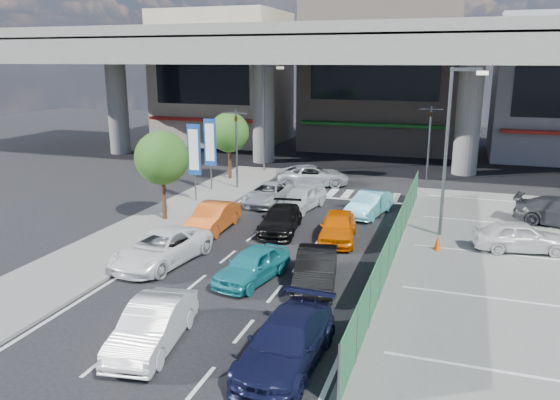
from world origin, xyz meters
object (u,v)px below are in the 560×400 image
(sedan_black_mid, at_px, (280,220))
(sedan_white_front_mid, at_px, (302,197))
(traffic_light_right, at_px, (430,125))
(wagon_silver_front_left, at_px, (268,194))
(signboard_far, at_px, (210,144))
(hatch_black_mid_right, at_px, (316,269))
(traffic_light_left, at_px, (236,130))
(taxi_orange_left, at_px, (213,218))
(street_lamp_left, at_px, (266,109))
(tree_far, at_px, (229,133))
(taxi_teal_mid, at_px, (252,265))
(hatch_white_back_mid, at_px, (153,325))
(taxi_orange_right, at_px, (338,227))
(crossing_wagon_silver, at_px, (313,176))
(parked_sedan_white, at_px, (520,236))
(sedan_white_mid_left, at_px, (161,248))
(tree_near, at_px, (162,158))
(traffic_cone, at_px, (438,243))
(kei_truck_front_right, at_px, (370,204))
(street_lamp_right, at_px, (451,138))
(minivan_navy_back, at_px, (287,343))
(signboard_near, at_px, (194,152))

(sedan_black_mid, xyz_separation_m, sedan_white_front_mid, (-0.19, 4.41, 0.07))
(traffic_light_right, distance_m, wagon_silver_front_left, 13.47)
(signboard_far, relative_size, hatch_black_mid_right, 1.12)
(traffic_light_left, distance_m, signboard_far, 1.93)
(taxi_orange_left, distance_m, sedan_black_mid, 3.38)
(traffic_light_left, height_order, hatch_black_mid_right, traffic_light_left)
(sedan_white_front_mid, bearing_deg, street_lamp_left, 131.12)
(tree_far, height_order, taxi_teal_mid, tree_far)
(wagon_silver_front_left, bearing_deg, hatch_white_back_mid, -80.73)
(taxi_orange_right, height_order, crossing_wagon_silver, same)
(crossing_wagon_silver, height_order, parked_sedan_white, parked_sedan_white)
(street_lamp_left, relative_size, sedan_white_mid_left, 1.61)
(signboard_far, distance_m, taxi_orange_right, 12.65)
(tree_near, bearing_deg, taxi_orange_right, -1.87)
(traffic_light_left, bearing_deg, sedan_white_front_mid, -32.38)
(tree_near, distance_m, traffic_cone, 14.32)
(traffic_cone, bearing_deg, signboard_far, 153.42)
(street_lamp_left, height_order, hatch_white_back_mid, street_lamp_left)
(street_lamp_left, relative_size, taxi_orange_right, 1.98)
(signboard_far, bearing_deg, kei_truck_front_right, -13.37)
(sedan_black_mid, relative_size, kei_truck_front_right, 1.07)
(tree_near, bearing_deg, wagon_silver_front_left, 51.72)
(hatch_black_mid_right, xyz_separation_m, wagon_silver_front_left, (-5.82, 10.90, -0.07))
(street_lamp_left, xyz_separation_m, wagon_silver_front_left, (3.34, -8.91, -4.15))
(parked_sedan_white, bearing_deg, crossing_wagon_silver, 39.77)
(taxi_orange_right, xyz_separation_m, crossing_wagon_silver, (-4.21, 10.93, 0.00))
(traffic_cone, bearing_deg, wagon_silver_front_left, 151.61)
(taxi_teal_mid, distance_m, taxi_orange_right, 6.17)
(traffic_light_left, xyz_separation_m, street_lamp_right, (13.37, -6.00, 0.83))
(hatch_white_back_mid, bearing_deg, wagon_silver_front_left, 89.38)
(taxi_teal_mid, distance_m, kei_truck_front_right, 10.92)
(sedan_black_mid, distance_m, wagon_silver_front_left, 5.51)
(hatch_black_mid_right, bearing_deg, minivan_navy_back, -94.11)
(traffic_light_left, xyz_separation_m, traffic_light_right, (11.70, 7.00, 0.00))
(traffic_light_right, xyz_separation_m, sedan_white_mid_left, (-9.41, -20.60, -3.25))
(taxi_orange_left, bearing_deg, street_lamp_right, 12.20)
(taxi_teal_mid, xyz_separation_m, sedan_white_front_mid, (-1.14, 10.67, 0.04))
(tree_far, distance_m, sedan_black_mid, 12.93)
(street_lamp_left, distance_m, signboard_near, 10.19)
(street_lamp_left, relative_size, kei_truck_front_right, 2.00)
(signboard_near, height_order, taxi_orange_right, signboard_near)
(traffic_light_right, xyz_separation_m, crossing_wagon_silver, (-7.26, -4.37, -3.25))
(tree_far, xyz_separation_m, parked_sedan_white, (18.26, -9.82, -2.64))
(street_lamp_right, distance_m, tree_near, 14.38)
(traffic_light_right, xyz_separation_m, taxi_orange_left, (-9.32, -15.78, -3.25))
(signboard_near, xyz_separation_m, crossing_wagon_silver, (5.44, 6.63, -2.37))
(traffic_light_right, xyz_separation_m, traffic_cone, (1.51, -15.31, -3.54))
(street_lamp_right, height_order, crossing_wagon_silver, street_lamp_right)
(traffic_light_left, distance_m, minivan_navy_back, 21.95)
(street_lamp_left, distance_m, hatch_white_back_mid, 26.65)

